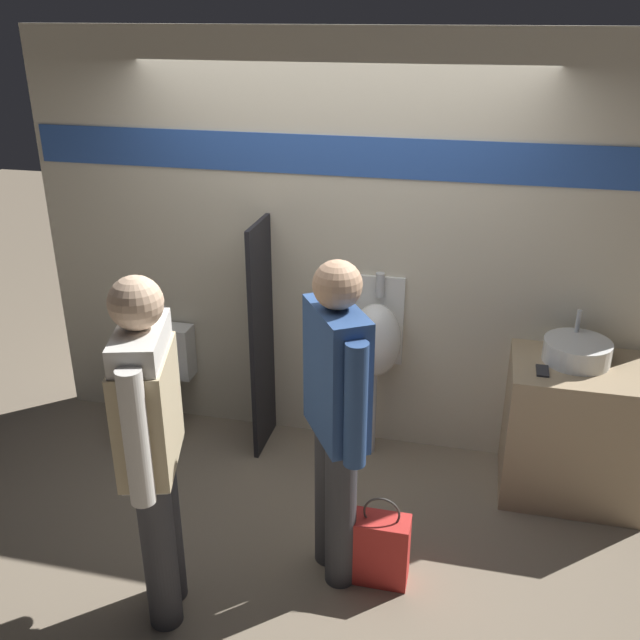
{
  "coord_description": "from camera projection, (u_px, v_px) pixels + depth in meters",
  "views": [
    {
      "loc": [
        0.9,
        -3.68,
        2.79
      ],
      "look_at": [
        0.0,
        0.17,
        1.05
      ],
      "focal_mm": 40.0,
      "sensor_mm": 36.0,
      "label": 1
    }
  ],
  "objects": [
    {
      "name": "cell_phone",
      "position": [
        542.0,
        371.0,
        4.09
      ],
      "size": [
        0.07,
        0.14,
        0.01
      ],
      "color": "#232328",
      "rests_on": "sink_counter"
    },
    {
      "name": "display_wall",
      "position": [
        335.0,
        250.0,
        4.58
      ],
      "size": [
        4.06,
        0.07,
        2.7
      ],
      "color": "beige",
      "rests_on": "ground_plane"
    },
    {
      "name": "person_in_vest",
      "position": [
        150.0,
        433.0,
        3.2
      ],
      "size": [
        0.35,
        0.6,
        1.78
      ],
      "rotation": [
        0.0,
        0.0,
        1.85
      ],
      "color": "#3D3D42",
      "rests_on": "ground_plane"
    },
    {
      "name": "sink_counter",
      "position": [
        575.0,
        430.0,
        4.32
      ],
      "size": [
        0.82,
        0.61,
        0.87
      ],
      "color": "tan",
      "rests_on": "ground_plane"
    },
    {
      "name": "toilet",
      "position": [
        159.0,
        395.0,
        4.97
      ],
      "size": [
        0.38,
        0.54,
        0.9
      ],
      "color": "white",
      "rests_on": "ground_plane"
    },
    {
      "name": "shopping_bag",
      "position": [
        380.0,
        549.0,
        3.72
      ],
      "size": [
        0.3,
        0.16,
        0.52
      ],
      "color": "red",
      "rests_on": "ground_plane"
    },
    {
      "name": "urinal_near_counter",
      "position": [
        376.0,
        340.0,
        4.56
      ],
      "size": [
        0.33,
        0.33,
        1.25
      ],
      "color": "silver",
      "rests_on": "ground_plane"
    },
    {
      "name": "ground_plane",
      "position": [
        314.0,
        479.0,
        4.59
      ],
      "size": [
        16.0,
        16.0,
        0.0
      ],
      "primitive_type": "plane",
      "color": "gray"
    },
    {
      "name": "sink_basin",
      "position": [
        577.0,
        351.0,
        4.19
      ],
      "size": [
        0.39,
        0.39,
        0.27
      ],
      "color": "white",
      "rests_on": "sink_counter"
    },
    {
      "name": "divider_near_counter",
      "position": [
        262.0,
        339.0,
        4.68
      ],
      "size": [
        0.03,
        0.43,
        1.58
      ],
      "color": "black",
      "rests_on": "ground_plane"
    },
    {
      "name": "person_with_lanyard",
      "position": [
        336.0,
        413.0,
        3.48
      ],
      "size": [
        0.4,
        0.54,
        1.76
      ],
      "rotation": [
        0.0,
        0.0,
        2.13
      ],
      "color": "#3D3D42",
      "rests_on": "ground_plane"
    }
  ]
}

